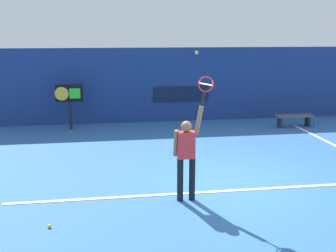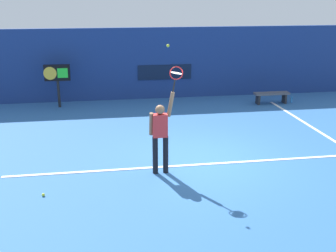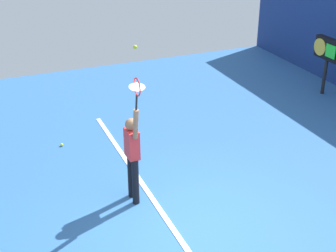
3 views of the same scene
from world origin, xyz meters
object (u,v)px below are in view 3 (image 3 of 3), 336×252
(spare_ball, at_px, (62,145))
(tennis_player, at_px, (133,153))
(tennis_racket, at_px, (137,89))
(tennis_ball, at_px, (135,47))
(scoreboard_clock, at_px, (328,51))

(spare_ball, bearing_deg, tennis_player, 17.50)
(tennis_player, bearing_deg, tennis_racket, -0.66)
(tennis_racket, xyz_separation_m, tennis_ball, (-0.18, 0.05, 0.64))
(tennis_player, distance_m, spare_ball, 2.94)
(spare_ball, bearing_deg, tennis_ball, 17.24)
(tennis_ball, bearing_deg, spare_ball, -162.76)
(tennis_player, xyz_separation_m, scoreboard_clock, (-2.95, 6.74, 0.25))
(tennis_ball, bearing_deg, scoreboard_clock, 115.13)
(tennis_ball, relative_size, spare_ball, 1.00)
(scoreboard_clock, relative_size, spare_ball, 23.90)
(tennis_racket, relative_size, scoreboard_clock, 0.38)
(scoreboard_clock, bearing_deg, tennis_racket, -63.81)
(tennis_player, height_order, spare_ball, tennis_player)
(tennis_racket, distance_m, spare_ball, 3.91)
(tennis_ball, bearing_deg, tennis_racket, -15.96)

